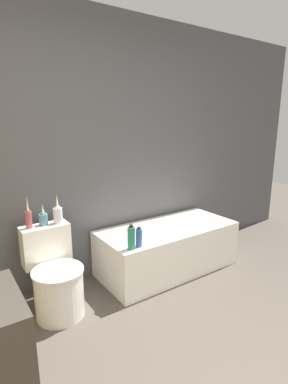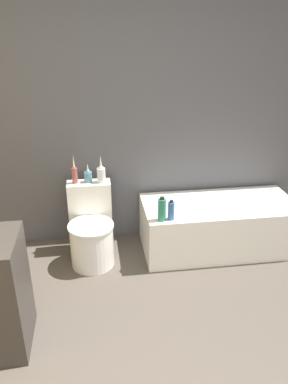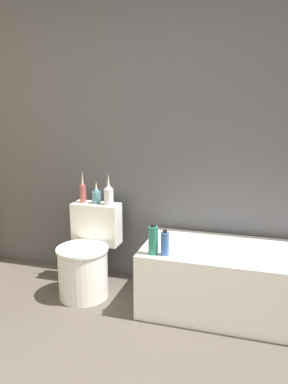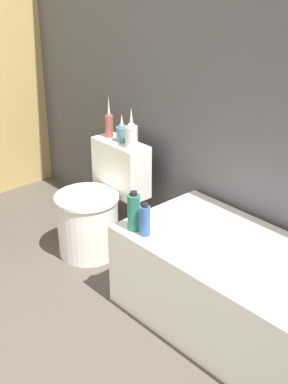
{
  "view_description": "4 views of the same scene",
  "coord_description": "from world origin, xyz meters",
  "px_view_note": "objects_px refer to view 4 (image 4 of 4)",
  "views": [
    {
      "loc": [
        -1.12,
        -0.53,
        1.59
      ],
      "look_at": [
        0.37,
        1.62,
        0.95
      ],
      "focal_mm": 28.0,
      "sensor_mm": 36.0,
      "label": 1
    },
    {
      "loc": [
        -0.39,
        -1.29,
        2.05
      ],
      "look_at": [
        0.03,
        1.66,
        0.71
      ],
      "focal_mm": 35.0,
      "sensor_mm": 36.0,
      "label": 2
    },
    {
      "loc": [
        0.83,
        -0.85,
        1.49
      ],
      "look_at": [
        0.06,
        1.67,
        0.9
      ],
      "focal_mm": 35.0,
      "sensor_mm": 36.0,
      "label": 3
    },
    {
      "loc": [
        2.06,
        -0.07,
        1.9
      ],
      "look_at": [
        0.28,
        1.5,
        0.76
      ],
      "focal_mm": 50.0,
      "sensor_mm": 36.0,
      "label": 4
    }
  ],
  "objects_px": {
    "vase_gold": "(109,124)",
    "vase_silver": "(122,132)",
    "bathtub": "(252,299)",
    "vase_bronze": "(131,134)",
    "shampoo_bottle_tall": "(134,212)",
    "toilet": "(97,208)",
    "shampoo_bottle_short": "(145,220)"
  },
  "relations": [
    {
      "from": "toilet",
      "to": "vase_silver",
      "type": "distance_m",
      "value": 0.52
    },
    {
      "from": "toilet",
      "to": "shampoo_bottle_tall",
      "type": "height_order",
      "value": "shampoo_bottle_tall"
    },
    {
      "from": "bathtub",
      "to": "vase_gold",
      "type": "height_order",
      "value": "vase_gold"
    },
    {
      "from": "vase_silver",
      "to": "shampoo_bottle_tall",
      "type": "xyz_separation_m",
      "value": [
        0.62,
        -0.43,
        -0.18
      ]
    },
    {
      "from": "shampoo_bottle_short",
      "to": "vase_silver",
      "type": "bearing_deg",
      "value": 148.67
    },
    {
      "from": "shampoo_bottle_short",
      "to": "toilet",
      "type": "bearing_deg",
      "value": 163.42
    },
    {
      "from": "vase_silver",
      "to": "shampoo_bottle_short",
      "type": "relative_size",
      "value": 1.01
    },
    {
      "from": "vase_gold",
      "to": "shampoo_bottle_tall",
      "type": "distance_m",
      "value": 0.88
    },
    {
      "from": "bathtub",
      "to": "toilet",
      "type": "xyz_separation_m",
      "value": [
        -1.23,
        -0.04,
        0.05
      ]
    },
    {
      "from": "vase_bronze",
      "to": "shampoo_bottle_short",
      "type": "distance_m",
      "value": 0.74
    },
    {
      "from": "shampoo_bottle_tall",
      "to": "shampoo_bottle_short",
      "type": "xyz_separation_m",
      "value": [
        0.08,
        0.01,
        -0.02
      ]
    },
    {
      "from": "vase_silver",
      "to": "vase_gold",
      "type": "bearing_deg",
      "value": -176.64
    },
    {
      "from": "vase_gold",
      "to": "vase_silver",
      "type": "distance_m",
      "value": 0.12
    },
    {
      "from": "vase_gold",
      "to": "shampoo_bottle_tall",
      "type": "xyz_separation_m",
      "value": [
        0.74,
        -0.42,
        -0.21
      ]
    },
    {
      "from": "vase_silver",
      "to": "vase_bronze",
      "type": "relative_size",
      "value": 0.71
    },
    {
      "from": "vase_gold",
      "to": "vase_silver",
      "type": "height_order",
      "value": "vase_gold"
    },
    {
      "from": "vase_bronze",
      "to": "shampoo_bottle_tall",
      "type": "relative_size",
      "value": 1.18
    },
    {
      "from": "vase_silver",
      "to": "vase_bronze",
      "type": "xyz_separation_m",
      "value": [
        0.12,
        -0.02,
        0.02
      ]
    },
    {
      "from": "vase_bronze",
      "to": "shampoo_bottle_tall",
      "type": "xyz_separation_m",
      "value": [
        0.5,
        -0.41,
        -0.2
      ]
    },
    {
      "from": "toilet",
      "to": "bathtub",
      "type": "bearing_deg",
      "value": 1.95
    },
    {
      "from": "vase_gold",
      "to": "shampoo_bottle_short",
      "type": "height_order",
      "value": "vase_gold"
    },
    {
      "from": "vase_gold",
      "to": "vase_silver",
      "type": "bearing_deg",
      "value": 3.36
    },
    {
      "from": "vase_bronze",
      "to": "vase_gold",
      "type": "bearing_deg",
      "value": 176.17
    },
    {
      "from": "vase_silver",
      "to": "vase_bronze",
      "type": "height_order",
      "value": "vase_bronze"
    },
    {
      "from": "vase_gold",
      "to": "shampoo_bottle_tall",
      "type": "relative_size",
      "value": 1.25
    },
    {
      "from": "toilet",
      "to": "shampoo_bottle_short",
      "type": "relative_size",
      "value": 3.82
    },
    {
      "from": "bathtub",
      "to": "vase_bronze",
      "type": "height_order",
      "value": "vase_bronze"
    },
    {
      "from": "vase_silver",
      "to": "shampoo_bottle_tall",
      "type": "relative_size",
      "value": 0.84
    },
    {
      "from": "bathtub",
      "to": "shampoo_bottle_tall",
      "type": "height_order",
      "value": "shampoo_bottle_tall"
    },
    {
      "from": "toilet",
      "to": "vase_gold",
      "type": "xyz_separation_m",
      "value": [
        -0.12,
        0.21,
        0.5
      ]
    },
    {
      "from": "toilet",
      "to": "vase_bronze",
      "type": "xyz_separation_m",
      "value": [
        0.12,
        0.19,
        0.5
      ]
    },
    {
      "from": "bathtub",
      "to": "shampoo_bottle_short",
      "type": "relative_size",
      "value": 7.98
    }
  ]
}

